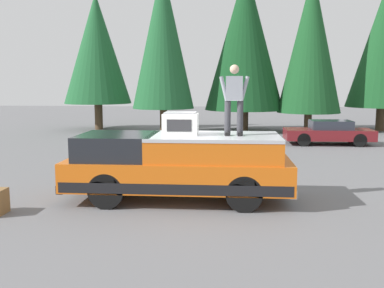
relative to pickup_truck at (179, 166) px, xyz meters
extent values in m
plane|color=slate|center=(0.13, -0.28, -0.87)|extent=(90.00, 90.00, 0.00)
cube|color=orange|center=(0.00, 0.01, -0.17)|extent=(2.00, 5.50, 0.70)
cube|color=black|center=(0.00, 0.01, -0.37)|extent=(2.01, 5.39, 0.24)
cube|color=black|center=(0.00, 1.52, 0.48)|extent=(1.84, 1.87, 0.60)
cube|color=orange|center=(0.00, -0.87, 0.44)|extent=(1.92, 3.19, 0.52)
cube|color=#B7BABF|center=(0.00, -0.87, 0.74)|extent=(1.94, 3.19, 0.08)
cube|color=#232326|center=(0.00, 2.70, -0.44)|extent=(1.96, 0.16, 0.20)
cube|color=#B2B5BA|center=(0.00, -2.68, -0.44)|extent=(1.96, 0.16, 0.20)
cylinder|color=black|center=(-0.85, 1.60, -0.45)|extent=(0.30, 0.84, 0.84)
cylinder|color=black|center=(0.85, 1.60, -0.45)|extent=(0.30, 0.84, 0.84)
cylinder|color=black|center=(-0.85, -1.59, -0.45)|extent=(0.30, 0.84, 0.84)
cylinder|color=black|center=(0.85, -1.59, -0.45)|extent=(0.30, 0.84, 0.84)
cube|color=white|center=(-0.06, -0.06, 1.04)|extent=(0.64, 0.84, 0.52)
cube|color=#2D2D30|center=(-0.38, -0.06, 1.04)|extent=(0.01, 0.59, 0.29)
cube|color=#99999E|center=(-0.06, -0.06, 1.32)|extent=(0.58, 0.76, 0.04)
cylinder|color=#333338|center=(-0.06, -1.50, 1.20)|extent=(0.15, 0.15, 0.84)
cube|color=black|center=(-0.10, -1.50, 0.82)|extent=(0.26, 0.11, 0.08)
cylinder|color=#333338|center=(-0.06, -1.20, 1.20)|extent=(0.15, 0.15, 0.84)
cube|color=black|center=(-0.10, -1.20, 0.82)|extent=(0.26, 0.11, 0.08)
cube|color=#9399A3|center=(-0.06, -1.35, 1.91)|extent=(0.24, 0.40, 0.58)
sphere|color=beige|center=(-0.06, -1.35, 2.36)|extent=(0.22, 0.22, 0.22)
cylinder|color=#9399A3|center=(-0.09, -1.59, 1.91)|extent=(0.09, 0.23, 0.58)
cylinder|color=#9399A3|center=(-0.09, -1.10, 1.91)|extent=(0.09, 0.23, 0.58)
cube|color=maroon|center=(10.53, -6.05, -0.38)|extent=(1.64, 4.10, 0.50)
cube|color=#282D38|center=(10.53, -6.15, 0.08)|extent=(1.31, 1.89, 0.42)
cylinder|color=black|center=(9.81, -4.77, -0.56)|extent=(0.20, 0.62, 0.62)
cylinder|color=black|center=(11.25, -4.77, -0.56)|extent=(0.20, 0.62, 0.62)
cylinder|color=black|center=(9.81, -7.32, -0.56)|extent=(0.20, 0.62, 0.62)
cylinder|color=black|center=(11.25, -7.32, -0.56)|extent=(0.20, 0.62, 0.62)
cylinder|color=#4C3826|center=(17.04, -10.67, -0.13)|extent=(0.52, 0.52, 1.48)
cylinder|color=#4C3826|center=(15.63, -6.01, -0.27)|extent=(0.44, 0.44, 1.20)
cone|color=#194C23|center=(15.63, -6.01, 4.40)|extent=(3.68, 3.68, 8.14)
cylinder|color=#4C3826|center=(16.36, -2.23, -0.22)|extent=(0.57, 0.57, 1.30)
cone|color=#14421E|center=(16.36, -2.23, 4.70)|extent=(4.79, 4.79, 8.54)
cylinder|color=#4C3826|center=(14.88, 2.55, -0.15)|extent=(0.43, 0.43, 1.46)
cone|color=#1E562D|center=(14.88, 2.55, 4.69)|extent=(3.61, 3.61, 8.22)
cylinder|color=#4C3826|center=(16.44, 6.95, -0.04)|extent=(0.50, 0.50, 1.67)
cone|color=#1E562D|center=(16.44, 6.95, 4.18)|extent=(4.17, 4.17, 6.78)
camera|label=1|loc=(-10.48, -1.17, 2.01)|focal=40.43mm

